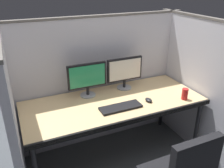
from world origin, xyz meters
name	(u,v)px	position (x,y,z in m)	size (l,w,h in m)	color
cubicle_partition_rear	(99,82)	(0.00, 0.74, 0.79)	(2.21, 0.06, 1.57)	silver
cubicle_partition_left	(14,124)	(-0.99, 0.20, 0.79)	(0.06, 1.41, 1.57)	silver
cubicle_partition_right	(194,85)	(0.99, 0.20, 0.79)	(0.06, 1.41, 1.57)	silver
desk	(114,106)	(0.00, 0.29, 0.69)	(1.90, 0.80, 0.74)	tan
monitor_left	(87,78)	(-0.21, 0.54, 0.96)	(0.43, 0.17, 0.37)	gray
monitor_right	(125,71)	(0.25, 0.55, 0.96)	(0.43, 0.17, 0.37)	gray
keyboard_main	(120,107)	(0.00, 0.14, 0.75)	(0.43, 0.15, 0.02)	black
computer_mouse	(149,100)	(0.33, 0.15, 0.76)	(0.06, 0.10, 0.04)	black
soda_can	(185,94)	(0.71, 0.03, 0.80)	(0.07, 0.07, 0.12)	red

